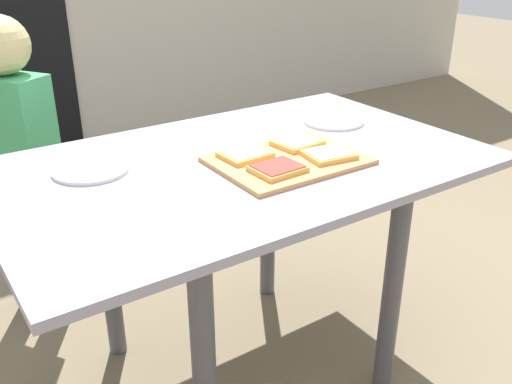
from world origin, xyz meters
name	(u,v)px	position (x,y,z in m)	size (l,w,h in m)	color
ground_plane	(244,367)	(0.00, 0.00, 0.00)	(16.00, 16.00, 0.00)	#796950
dining_table	(243,194)	(0.00, 0.00, 0.62)	(1.32, 0.82, 0.72)	#938D9F
cutting_board	(288,160)	(0.09, -0.09, 0.73)	(0.39, 0.29, 0.01)	#D79150
pizza_slice_near_left	(278,168)	(0.01, -0.15, 0.74)	(0.13, 0.11, 0.02)	#E7A651
pizza_slice_far_left	(245,154)	(0.00, -0.02, 0.74)	(0.13, 0.11, 0.02)	#E7A651
pizza_slice_far_right	(297,143)	(0.17, -0.02, 0.74)	(0.13, 0.12, 0.02)	#E7A651
pizza_slice_near_right	(329,154)	(0.19, -0.14, 0.74)	(0.14, 0.12, 0.02)	#E7A651
plate_white_right	(333,121)	(0.43, 0.11, 0.73)	(0.20, 0.20, 0.01)	white
plate_white_left	(91,169)	(-0.37, 0.15, 0.73)	(0.20, 0.20, 0.01)	silver
child_left	(19,151)	(-0.43, 0.70, 0.63)	(0.25, 0.28, 1.06)	#3F456A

